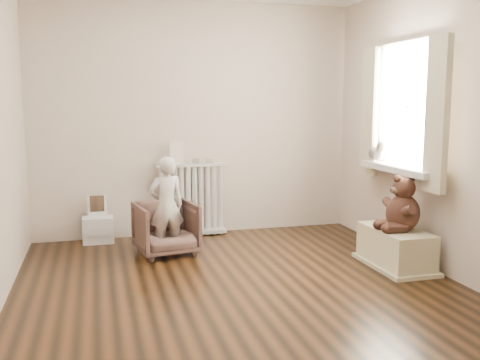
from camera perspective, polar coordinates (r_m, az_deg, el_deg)
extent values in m
cube|color=black|center=(4.54, -0.35, -10.93)|extent=(3.60, 3.60, 0.01)
cube|color=beige|center=(6.05, -4.75, 6.44)|extent=(3.60, 0.02, 2.60)
cube|color=beige|center=(2.59, 9.87, 3.83)|extent=(3.60, 0.02, 2.60)
cube|color=beige|center=(5.06, 19.87, 5.61)|extent=(0.02, 3.60, 2.60)
cube|color=white|center=(5.28, 17.71, 7.43)|extent=(0.03, 0.90, 1.10)
cube|color=silver|center=(5.27, 16.61, 1.15)|extent=(0.22, 1.10, 0.06)
cube|color=beige|center=(4.75, 20.30, 6.53)|extent=(0.06, 0.26, 1.30)
cube|color=beige|center=(5.72, 13.64, 7.03)|extent=(0.06, 0.26, 1.30)
cube|color=silver|center=(6.01, -5.19, -2.30)|extent=(0.78, 0.15, 0.82)
cube|color=beige|center=(5.91, -6.78, 2.96)|extent=(0.15, 0.01, 0.26)
cylinder|color=#A59E8C|center=(5.96, -4.62, 2.08)|extent=(0.10, 0.10, 0.06)
cylinder|color=#A59E8C|center=(5.99, -3.24, 2.11)|extent=(0.10, 0.10, 0.06)
cube|color=silver|center=(5.92, -14.94, -3.86)|extent=(0.32, 0.23, 0.51)
imported|color=#50362E|center=(5.34, -7.88, -5.13)|extent=(0.65, 0.66, 0.52)
imported|color=beige|center=(5.24, -7.86, -2.72)|extent=(0.38, 0.29, 0.96)
cube|color=beige|center=(5.12, 16.27, -6.69)|extent=(0.40, 0.75, 0.35)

